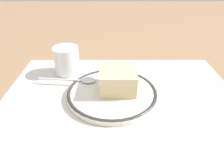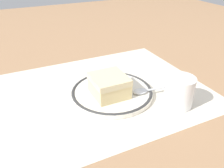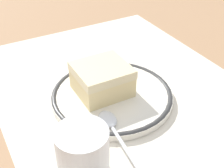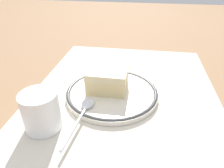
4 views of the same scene
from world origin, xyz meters
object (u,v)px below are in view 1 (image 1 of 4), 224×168
Objects in this scene: plate at (112,93)px; spoon at (81,80)px; cake_slice at (118,79)px; cup at (67,62)px.

spoon reaches higher than plate.
spoon is (0.09, -0.03, -0.02)m from cake_slice.
cup is (0.05, -0.07, 0.02)m from spoon.
plate is 1.42× the size of spoon.
cup is at bearing -55.81° from spoon.
cake_slice is at bearing -138.45° from plate.
cup reaches higher than cake_slice.
cup reaches higher than spoon.
spoon is at bearing -28.85° from plate.
cake_slice is at bearing 144.32° from cup.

